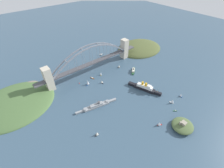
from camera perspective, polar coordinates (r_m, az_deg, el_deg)
The scene contains 20 objects.
ground_plane at distance 404.20m, azimuth -7.18°, elevation 4.79°, with size 1400.00×1400.00×0.00m, color #385166.
harbor_arch_bridge at distance 388.64m, azimuth -7.52°, elevation 8.21°, with size 282.41×17.62×71.24m.
headland_west_shore at distance 517.47m, azimuth 9.99°, elevation 12.88°, with size 146.24×119.52×28.40m.
headland_east_shore at distance 371.15m, azimuth -31.91°, elevation -5.99°, with size 156.36×135.37×18.97m.
ocean_liner at distance 348.22m, azimuth 11.84°, elevation -1.32°, with size 32.70×73.63×19.54m.
naval_cruiser at distance 309.02m, azimuth -5.56°, elevation -7.84°, with size 84.36×22.86×17.03m.
harbor_ferry_steamer at distance 401.41m, azimuth 7.85°, elevation 4.92°, with size 27.50×24.12×8.71m.
fort_island_mid_harbor at distance 301.28m, azimuth 24.47°, elevation -13.72°, with size 37.76×36.07×15.19m.
seaplane_taxiing_near_bridge at distance 469.95m, azimuth -3.96°, elevation 10.75°, with size 11.61×7.80×4.87m.
small_boat_0 at distance 291.11m, azimuth 17.03°, elevation -13.75°, with size 8.34×6.62×9.18m.
small_boat_1 at distance 357.65m, azimuth 23.97°, elevation -3.80°, with size 4.63×7.70×7.13m.
small_boat_2 at distance 360.71m, azimuth -3.71°, elevation 0.86°, with size 4.59×8.05×8.13m.
small_boat_3 at distance 379.16m, azimuth -7.27°, elevation 2.22°, with size 5.05×11.90×2.01m.
small_boat_4 at distance 358.81m, azimuth -8.87°, elevation 0.55°, with size 10.58×7.59×12.51m.
small_boat_5 at distance 325.05m, azimuth 22.22°, elevation -9.09°, with size 6.90×5.75×2.09m.
small_boat_6 at distance 269.98m, azimuth -5.54°, elevation -17.67°, with size 8.33×5.55×8.04m.
small_boat_7 at distance 385.96m, azimuth -4.15°, elevation 3.82°, with size 5.88×7.51×8.14m.
small_boat_8 at distance 412.41m, azimuth 2.58°, elevation 6.56°, with size 8.36×4.61×8.57m.
small_boat_9 at distance 335.50m, azimuth 21.35°, elevation -5.89°, with size 5.79×9.10×10.67m.
channel_marker_buoy at distance 368.24m, azimuth -11.91°, elevation 0.34°, with size 2.20×2.20×2.75m.
Camera 1 is at (167.47, 286.17, 231.17)m, focal length 24.89 mm.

